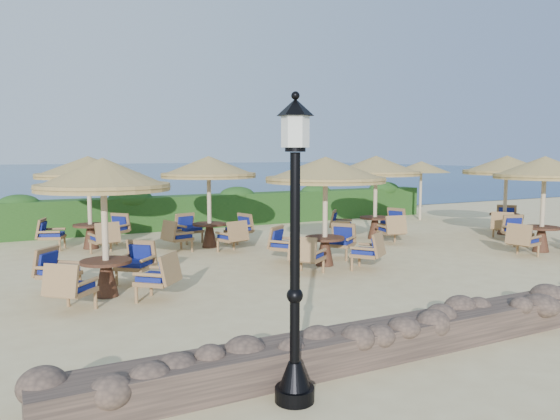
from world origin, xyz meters
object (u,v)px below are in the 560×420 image
at_px(cafe_set_4, 209,185).
at_px(cafe_set_3, 89,181).
at_px(cafe_set_1, 325,190).
at_px(cafe_set_5, 376,179).
at_px(cafe_set_0, 104,206).
at_px(cafe_set_6, 506,175).
at_px(extra_parasol, 421,167).
at_px(cafe_set_2, 544,184).
at_px(lamp_post, 295,264).

bearing_deg(cafe_set_4, cafe_set_3, 156.37).
xyz_separation_m(cafe_set_1, cafe_set_3, (-4.69, 5.12, 0.08)).
xyz_separation_m(cafe_set_3, cafe_set_4, (3.11, -1.36, -0.13)).
bearing_deg(cafe_set_4, cafe_set_5, -10.42).
bearing_deg(cafe_set_1, cafe_set_5, 37.41).
bearing_deg(cafe_set_0, cafe_set_5, 20.33).
height_order(cafe_set_1, cafe_set_6, same).
relative_size(extra_parasol, cafe_set_2, 0.86).
bearing_deg(cafe_set_1, cafe_set_3, 132.50).
distance_m(lamp_post, cafe_set_3, 11.18).
bearing_deg(cafe_set_6, extra_parasol, 86.14).
bearing_deg(lamp_post, cafe_set_0, 100.51).
relative_size(lamp_post, cafe_set_3, 1.13).
bearing_deg(extra_parasol, lamp_post, -136.40).
bearing_deg(cafe_set_1, cafe_set_6, 10.59).
relative_size(lamp_post, cafe_set_5, 1.16).
distance_m(cafe_set_1, cafe_set_5, 4.60).
distance_m(cafe_set_0, cafe_set_3, 5.65).
xyz_separation_m(cafe_set_1, cafe_set_5, (3.66, 2.80, 0.06)).
height_order(cafe_set_3, cafe_set_4, same).
xyz_separation_m(lamp_post, cafe_set_5, (7.87, 8.84, 0.37)).
distance_m(cafe_set_4, cafe_set_6, 9.93).
relative_size(cafe_set_0, cafe_set_3, 0.90).
relative_size(cafe_set_1, cafe_set_5, 1.03).
relative_size(cafe_set_2, cafe_set_5, 0.98).
relative_size(cafe_set_3, cafe_set_6, 1.03).
xyz_separation_m(cafe_set_2, cafe_set_5, (-2.67, 4.01, 0.03)).
bearing_deg(cafe_set_1, cafe_set_2, -10.88).
xyz_separation_m(cafe_set_2, cafe_set_6, (1.76, 2.73, 0.13)).
xyz_separation_m(extra_parasol, cafe_set_1, (-8.38, -5.95, -0.31)).
height_order(lamp_post, extra_parasol, lamp_post).
xyz_separation_m(cafe_set_1, cafe_set_2, (6.32, -1.21, 0.03)).
distance_m(cafe_set_0, cafe_set_1, 5.27).
distance_m(extra_parasol, cafe_set_4, 10.21).
height_order(extra_parasol, cafe_set_3, cafe_set_3).
height_order(extra_parasol, cafe_set_4, cafe_set_4).
distance_m(cafe_set_1, cafe_set_4, 4.08).
relative_size(cafe_set_2, cafe_set_3, 0.95).
relative_size(cafe_set_3, cafe_set_5, 1.03).
bearing_deg(lamp_post, cafe_set_2, 24.64).
height_order(lamp_post, cafe_set_5, lamp_post).
bearing_deg(cafe_set_5, cafe_set_1, -142.59).
distance_m(cafe_set_2, cafe_set_3, 12.70).
relative_size(cafe_set_0, cafe_set_5, 0.93).
xyz_separation_m(cafe_set_0, cafe_set_4, (3.66, 4.26, 0.07)).
bearing_deg(cafe_set_5, extra_parasol, 33.73).
bearing_deg(cafe_set_5, cafe_set_0, -159.67).
relative_size(cafe_set_4, cafe_set_5, 1.01).
bearing_deg(cafe_set_6, cafe_set_2, -122.86).
bearing_deg(cafe_set_2, cafe_set_5, 123.62).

